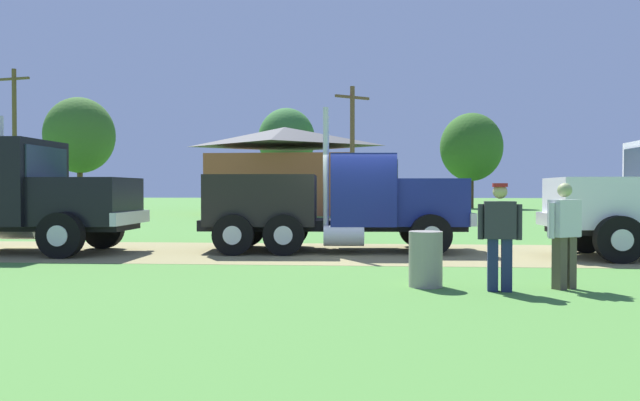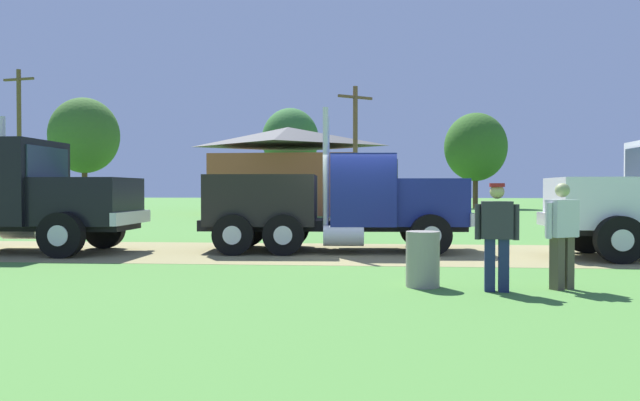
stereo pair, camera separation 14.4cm
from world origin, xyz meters
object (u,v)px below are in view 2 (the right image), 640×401
at_px(visitor_walking_mid, 562,231).
at_px(shed_building, 288,172).
at_px(utility_pole_near, 19,139).
at_px(truck_foreground_white, 334,203).
at_px(visitor_standing_near, 497,232).
at_px(utility_pole_far, 355,148).
at_px(truck_near_right, 25,200).
at_px(steel_barrel, 423,259).

relative_size(visitor_walking_mid, shed_building, 0.18).
bearing_deg(shed_building, utility_pole_near, -163.32).
height_order(truck_foreground_white, visitor_standing_near, truck_foreground_white).
distance_m(shed_building, utility_pole_near, 16.79).
bearing_deg(shed_building, utility_pole_far, -55.17).
bearing_deg(utility_pole_near, truck_near_right, -58.14).
distance_m(truck_foreground_white, shed_building, 24.43).
bearing_deg(shed_building, steel_barrel, -77.81).
xyz_separation_m(shed_building, utility_pole_near, (-15.97, -4.79, 1.95)).
xyz_separation_m(steel_barrel, utility_pole_far, (-1.74, 22.96, 3.44)).
xyz_separation_m(utility_pole_near, utility_pole_far, (20.65, -1.93, -0.84)).
height_order(truck_near_right, utility_pole_far, utility_pole_far).
bearing_deg(visitor_walking_mid, utility_pole_far, 99.82).
height_order(truck_foreground_white, shed_building, shed_building).
bearing_deg(visitor_standing_near, shed_building, 104.10).
distance_m(truck_near_right, utility_pole_near, 24.05).
xyz_separation_m(truck_foreground_white, utility_pole_far, (0.12, 17.23, 2.63)).
bearing_deg(steel_barrel, utility_pole_far, 94.33).
bearing_deg(shed_building, truck_foreground_white, -79.23).
distance_m(truck_foreground_white, truck_near_right, 8.03).
relative_size(steel_barrel, shed_building, 0.10).
distance_m(shed_building, utility_pole_far, 8.26).
bearing_deg(utility_pole_far, utility_pole_near, 174.65).
bearing_deg(truck_foreground_white, utility_pole_near, 136.97).
relative_size(truck_foreground_white, utility_pole_far, 0.97).
relative_size(truck_foreground_white, visitor_walking_mid, 4.09).
bearing_deg(utility_pole_far, shed_building, 124.83).
bearing_deg(truck_near_right, utility_pole_near, 121.86).
distance_m(visitor_walking_mid, shed_building, 31.03).
height_order(visitor_standing_near, utility_pole_near, utility_pole_near).
bearing_deg(truck_near_right, shed_building, 82.25).
relative_size(truck_near_right, steel_barrel, 8.52).
height_order(truck_near_right, steel_barrel, truck_near_right).
xyz_separation_m(shed_building, utility_pole_far, (4.68, -6.72, 1.10)).
height_order(visitor_standing_near, steel_barrel, visitor_standing_near).
bearing_deg(visitor_walking_mid, utility_pole_near, 134.63).
bearing_deg(truck_foreground_white, steel_barrel, -72.05).
xyz_separation_m(visitor_walking_mid, utility_pole_near, (-24.63, 24.95, 3.79)).
xyz_separation_m(truck_foreground_white, truck_near_right, (-7.96, -1.06, 0.07)).
bearing_deg(truck_foreground_white, visitor_standing_near, -63.86).
bearing_deg(utility_pole_far, truck_foreground_white, -90.40).
distance_m(truck_near_right, visitor_walking_mid, 12.96).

